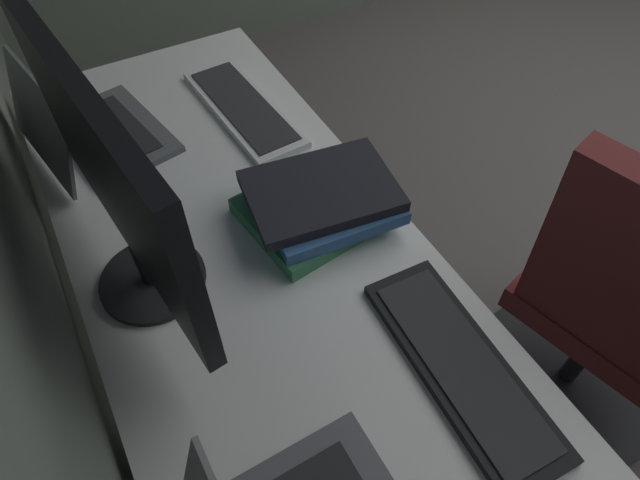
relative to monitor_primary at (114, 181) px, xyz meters
name	(u,v)px	position (x,y,z in m)	size (l,w,h in m)	color
desk	(297,347)	(-0.22, -0.19, -0.34)	(1.99, 0.66, 0.73)	white
monitor_primary	(114,181)	(0.00, 0.00, 0.00)	(0.58, 0.20, 0.46)	black
laptop_center	(85,129)	(0.45, 0.01, -0.22)	(0.37, 0.33, 0.21)	#595B60
keyboard_main	(244,108)	(0.40, -0.36, -0.26)	(0.43, 0.17, 0.02)	silver
keyboard_spare	(462,366)	(-0.43, -0.40, -0.26)	(0.43, 0.16, 0.02)	black
book_stack_near	(320,201)	(-0.01, -0.36, -0.22)	(0.28, 0.32, 0.09)	#3D8456
office_chair	(611,320)	(-0.43, -0.92, -0.54)	(0.56, 0.60, 0.97)	maroon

